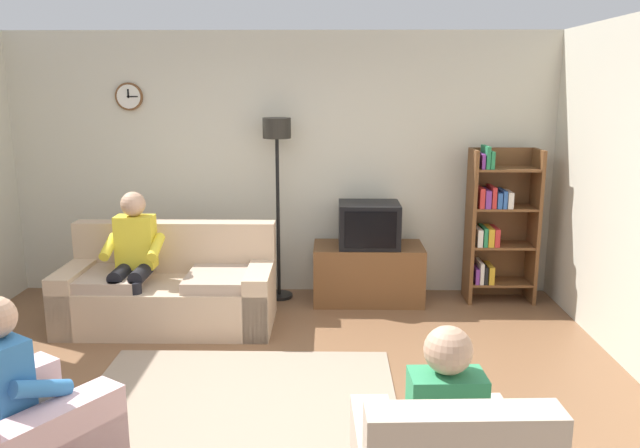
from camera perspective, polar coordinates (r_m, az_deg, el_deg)
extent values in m
plane|color=brown|center=(4.50, -5.78, -16.35)|extent=(12.00, 12.00, 0.00)
cube|color=beige|center=(6.65, -3.38, 5.38)|extent=(6.20, 0.12, 2.70)
cylinder|color=brown|center=(6.81, -16.86, 10.96)|extent=(0.28, 0.03, 0.28)
cylinder|color=white|center=(6.80, -16.90, 10.95)|extent=(0.24, 0.01, 0.24)
cube|color=black|center=(6.79, -16.93, 11.20)|extent=(0.02, 0.01, 0.09)
cube|color=black|center=(6.78, -16.59, 10.97)|extent=(0.11, 0.01, 0.01)
cube|color=tan|center=(5.97, -13.50, -7.02)|extent=(1.90, 0.84, 0.42)
cube|color=tan|center=(6.18, -12.90, -1.98)|extent=(1.90, 0.20, 0.48)
cube|color=tan|center=(5.80, -5.42, -6.58)|extent=(0.22, 0.84, 0.56)
cube|color=tan|center=(6.21, -21.11, -6.09)|extent=(0.22, 0.84, 0.56)
cube|color=tan|center=(5.74, -8.90, -4.88)|extent=(0.60, 0.68, 0.10)
cube|color=tan|center=(5.99, -18.40, -4.64)|extent=(0.60, 0.68, 0.10)
cube|color=brown|center=(6.46, 4.36, -4.45)|extent=(1.10, 0.56, 0.58)
cube|color=black|center=(6.70, 4.23, -3.57)|extent=(1.10, 0.04, 0.03)
cube|color=black|center=(6.31, 4.44, -0.05)|extent=(0.60, 0.48, 0.44)
cube|color=black|center=(6.07, 4.58, -0.55)|extent=(0.50, 0.01, 0.36)
cube|color=brown|center=(6.53, 13.40, -0.20)|extent=(0.04, 0.36, 1.55)
cube|color=brown|center=(6.69, 18.75, -0.21)|extent=(0.04, 0.36, 1.55)
cube|color=brown|center=(6.76, 15.74, 0.11)|extent=(0.64, 0.02, 1.55)
cube|color=brown|center=(6.75, 15.81, -5.03)|extent=(0.60, 0.34, 0.02)
cube|color=#72338C|center=(6.64, 13.80, -4.36)|extent=(0.04, 0.28, 0.16)
cube|color=silver|center=(6.65, 14.18, -4.13)|extent=(0.04, 0.28, 0.22)
cube|color=black|center=(6.66, 14.52, -4.28)|extent=(0.03, 0.28, 0.18)
cube|color=gold|center=(6.67, 14.99, -4.27)|extent=(0.05, 0.28, 0.18)
cube|color=brown|center=(6.65, 16.01, -1.84)|extent=(0.60, 0.34, 0.02)
cube|color=silver|center=(6.54, 14.03, -1.05)|extent=(0.05, 0.28, 0.17)
cube|color=#267F4C|center=(6.55, 14.50, -0.99)|extent=(0.04, 0.28, 0.19)
cube|color=gold|center=(6.57, 14.96, -1.01)|extent=(0.06, 0.28, 0.18)
cube|color=red|center=(6.58, 15.46, -1.02)|extent=(0.05, 0.28, 0.18)
cube|color=brown|center=(6.56, 16.21, 1.44)|extent=(0.60, 0.34, 0.02)
cube|color=red|center=(6.46, 14.21, 2.39)|extent=(0.05, 0.28, 0.20)
cube|color=#72338C|center=(6.48, 14.71, 2.30)|extent=(0.05, 0.28, 0.18)
cube|color=red|center=(6.49, 15.22, 2.43)|extent=(0.04, 0.28, 0.21)
cube|color=#2D59A5|center=(6.51, 15.67, 2.19)|extent=(0.05, 0.28, 0.15)
cube|color=#2D59A5|center=(6.52, 16.11, 2.27)|extent=(0.04, 0.28, 0.17)
cube|color=silver|center=(6.54, 16.56, 2.20)|extent=(0.05, 0.28, 0.16)
cube|color=brown|center=(6.50, 16.42, 4.80)|extent=(0.60, 0.34, 0.02)
cube|color=#72338C|center=(6.41, 14.31, 5.58)|extent=(0.03, 0.28, 0.15)
cube|color=#267F4C|center=(6.42, 14.72, 5.89)|extent=(0.04, 0.28, 0.22)
cube|color=#267F4C|center=(6.43, 15.08, 5.66)|extent=(0.04, 0.28, 0.17)
cylinder|color=black|center=(6.65, -3.71, -6.45)|extent=(0.28, 0.28, 0.03)
cylinder|color=black|center=(6.43, -3.81, 0.61)|extent=(0.04, 0.04, 1.70)
cylinder|color=black|center=(6.30, -3.93, 8.64)|extent=(0.28, 0.28, 0.20)
cube|color=gray|center=(4.60, -7.33, -15.65)|extent=(2.20, 1.70, 0.01)
cube|color=yellow|center=(5.93, -16.29, -1.56)|extent=(0.34, 0.20, 0.48)
sphere|color=tan|center=(5.85, -16.53, 1.74)|extent=(0.22, 0.22, 0.22)
cylinder|color=black|center=(5.80, -15.84, -4.33)|extent=(0.13, 0.38, 0.13)
cylinder|color=black|center=(5.85, -17.54, -4.28)|extent=(0.13, 0.38, 0.13)
cylinder|color=black|center=(5.71, -16.22, -7.56)|extent=(0.11, 0.11, 0.52)
cylinder|color=black|center=(5.76, -17.94, -7.48)|extent=(0.11, 0.11, 0.52)
cylinder|color=yellow|center=(5.79, -14.58, -2.01)|extent=(0.09, 0.33, 0.20)
cylinder|color=yellow|center=(5.91, -18.51, -1.96)|extent=(0.09, 0.33, 0.20)
cube|color=#3372B2|center=(3.76, -26.92, -12.58)|extent=(0.39, 0.35, 0.48)
cylinder|color=#4C4742|center=(4.01, -24.79, -14.56)|extent=(0.32, 0.39, 0.13)
cylinder|color=#4C4742|center=(3.87, -23.35, -15.43)|extent=(0.32, 0.39, 0.13)
cylinder|color=#4C4742|center=(4.20, -22.20, -16.47)|extent=(0.15, 0.15, 0.40)
cylinder|color=#4C4742|center=(4.06, -20.72, -17.35)|extent=(0.15, 0.15, 0.40)
cylinder|color=#3372B2|center=(3.64, -23.83, -13.43)|extent=(0.26, 0.33, 0.20)
cube|color=#338C59|center=(3.07, 11.25, -17.18)|extent=(0.35, 0.21, 0.48)
sphere|color=tan|center=(2.92, 11.50, -11.10)|extent=(0.22, 0.22, 0.22)
cylinder|color=#2D334C|center=(3.33, 8.72, -19.28)|extent=(0.15, 0.38, 0.13)
cylinder|color=#2D334C|center=(3.37, 11.92, -19.06)|extent=(0.15, 0.38, 0.13)
cylinder|color=#338C59|center=(3.13, 6.89, -16.83)|extent=(0.10, 0.33, 0.20)
cylinder|color=#338C59|center=(3.21, 14.65, -16.34)|extent=(0.10, 0.33, 0.20)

